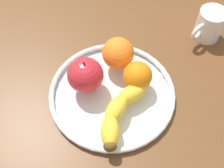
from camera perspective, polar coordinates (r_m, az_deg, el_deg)
ground_plane at (r=69.40cm, az=0.00°, el=-3.08°), size 151.07×151.07×4.00cm
fruit_bowl at (r=66.89cm, az=0.00°, el=-1.82°), size 28.59×28.59×1.80cm
banana at (r=61.42cm, az=1.45°, el=-5.43°), size 16.91×10.23×3.78cm
apple at (r=63.97cm, az=-5.17°, el=1.71°), size 7.98×7.98×8.78cm
orange_back_left at (r=64.78cm, az=4.95°, el=1.60°), size 6.48×6.48×6.48cm
orange_front_left at (r=67.77cm, az=1.17°, el=5.96°), size 7.39×7.39×7.39cm
ambient_mug at (r=79.56cm, az=18.23°, el=10.81°), size 10.31×6.81×8.17cm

